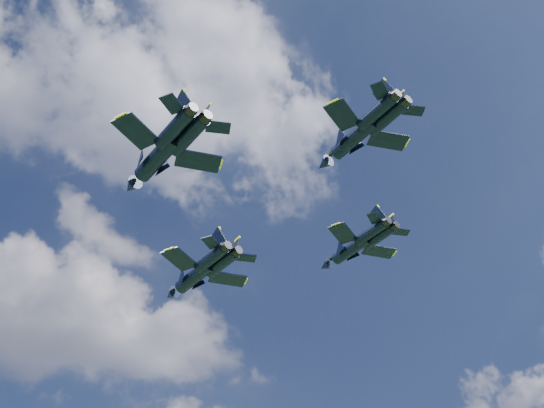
{
  "coord_description": "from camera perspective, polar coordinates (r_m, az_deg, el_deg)",
  "views": [
    {
      "loc": [
        -9.39,
        -57.96,
        7.8
      ],
      "look_at": [
        5.09,
        4.45,
        59.67
      ],
      "focal_mm": 45.0,
      "sensor_mm": 36.0,
      "label": 1
    }
  ],
  "objects": [
    {
      "name": "jet_slot",
      "position": [
        74.27,
        6.66,
        5.36
      ],
      "size": [
        10.4,
        14.4,
        3.42
      ],
      "rotation": [
        0.0,
        0.0,
        0.39
      ],
      "color": "black"
    },
    {
      "name": "jet_right",
      "position": [
        88.75,
        6.46,
        -3.84
      ],
      "size": [
        10.24,
        14.03,
        3.36
      ],
      "rotation": [
        0.0,
        0.0,
        0.44
      ],
      "color": "black"
    },
    {
      "name": "jet_lead",
      "position": [
        95.35,
        -6.63,
        -6.12
      ],
      "size": [
        12.6,
        17.23,
        4.13
      ],
      "rotation": [
        0.0,
        0.0,
        0.44
      ],
      "color": "black"
    },
    {
      "name": "jet_left",
      "position": [
        75.68,
        -9.73,
        3.68
      ],
      "size": [
        12.28,
        16.92,
        4.03
      ],
      "rotation": [
        0.0,
        0.0,
        0.41
      ],
      "color": "black"
    }
  ]
}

